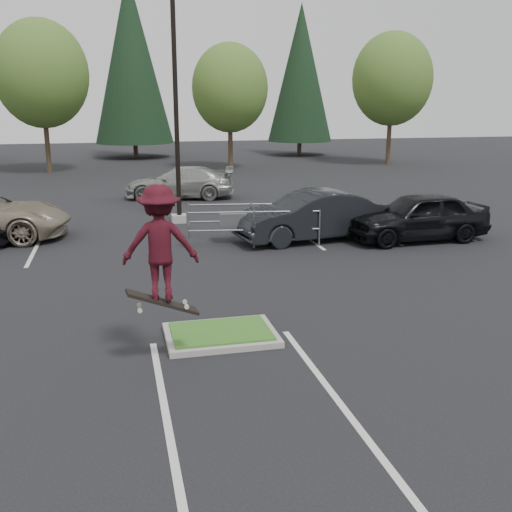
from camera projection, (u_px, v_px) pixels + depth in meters
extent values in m
plane|color=black|center=(221.00, 338.00, 12.01)|extent=(120.00, 120.00, 0.00)
cube|color=#9C9992|center=(221.00, 335.00, 12.00)|extent=(2.20, 1.60, 0.12)
cube|color=#21561B|center=(221.00, 331.00, 11.98)|extent=(1.95, 1.35, 0.05)
cube|color=silver|center=(36.00, 247.00, 19.48)|extent=(0.12, 5.20, 0.01)
cube|color=silver|center=(300.00, 233.00, 21.49)|extent=(0.12, 5.20, 0.01)
cube|color=silver|center=(370.00, 229.00, 22.10)|extent=(0.12, 5.20, 0.01)
cube|color=silver|center=(436.00, 226.00, 22.70)|extent=(0.12, 5.20, 0.01)
cube|color=silver|center=(167.00, 421.00, 8.89)|extent=(0.12, 6.00, 0.01)
cube|color=silver|center=(338.00, 401.00, 9.49)|extent=(0.12, 6.00, 0.01)
cube|color=#9C9992|center=(180.00, 218.00, 23.39)|extent=(0.60, 0.60, 0.30)
cylinder|color=black|center=(175.00, 90.00, 22.16)|extent=(0.18, 0.18, 10.00)
cylinder|color=#38281C|center=(48.00, 146.00, 38.95)|extent=(0.32, 0.32, 3.50)
ellipsoid|color=#356525|center=(41.00, 74.00, 37.81)|extent=(5.89, 5.89, 6.77)
sphere|color=#356525|center=(52.00, 86.00, 37.85)|extent=(3.68, 3.68, 3.68)
sphere|color=#356525|center=(35.00, 83.00, 38.22)|extent=(4.05, 4.05, 4.05)
cylinder|color=#38281C|center=(230.00, 147.00, 41.03)|extent=(0.32, 0.32, 3.04)
ellipsoid|color=#356525|center=(230.00, 88.00, 40.04)|extent=(5.12, 5.12, 5.89)
sphere|color=#356525|center=(240.00, 98.00, 40.06)|extent=(3.20, 3.20, 3.20)
sphere|color=#356525|center=(222.00, 95.00, 40.43)|extent=(3.52, 3.52, 3.52)
cylinder|color=#38281C|center=(389.00, 141.00, 44.14)|extent=(0.32, 0.32, 3.42)
ellipsoid|color=#356525|center=(392.00, 79.00, 43.03)|extent=(5.76, 5.76, 6.62)
sphere|color=#356525|center=(401.00, 89.00, 43.06)|extent=(3.60, 3.60, 3.60)
sphere|color=#356525|center=(383.00, 87.00, 43.43)|extent=(3.96, 3.96, 3.96)
cylinder|color=#38281C|center=(136.00, 150.00, 50.00)|extent=(0.36, 0.36, 1.20)
cone|color=black|center=(131.00, 59.00, 48.17)|extent=(6.38, 6.38, 13.30)
cylinder|color=#38281C|center=(299.00, 148.00, 52.19)|extent=(0.36, 0.36, 1.20)
cone|color=black|center=(301.00, 73.00, 50.61)|extent=(5.50, 5.50, 11.30)
cylinder|color=gray|center=(188.00, 230.00, 19.07)|extent=(0.06, 0.06, 1.22)
cylinder|color=gray|center=(189.00, 221.00, 20.50)|extent=(0.06, 0.06, 1.22)
cylinder|color=gray|center=(254.00, 229.00, 19.23)|extent=(0.06, 0.06, 1.22)
cylinder|color=gray|center=(251.00, 220.00, 20.67)|extent=(0.06, 0.06, 1.22)
cylinder|color=gray|center=(319.00, 228.00, 19.40)|extent=(0.06, 0.06, 1.22)
cylinder|color=gray|center=(312.00, 219.00, 20.84)|extent=(0.06, 0.06, 1.22)
cylinder|color=gray|center=(254.00, 230.00, 19.24)|extent=(4.22, 0.70, 0.05)
cylinder|color=gray|center=(254.00, 212.00, 19.09)|extent=(4.22, 0.70, 0.05)
cylinder|color=gray|center=(251.00, 221.00, 20.68)|extent=(4.22, 0.70, 0.05)
cylinder|color=gray|center=(251.00, 204.00, 20.53)|extent=(4.22, 0.70, 0.05)
cube|color=gray|center=(233.00, 220.00, 19.86)|extent=(0.98, 0.68, 0.51)
cube|color=black|center=(163.00, 302.00, 10.50)|extent=(1.28, 0.48, 0.54)
cylinder|color=beige|center=(140.00, 310.00, 10.31)|extent=(0.08, 0.05, 0.08)
cylinder|color=beige|center=(139.00, 305.00, 10.56)|extent=(0.08, 0.05, 0.08)
cylinder|color=beige|center=(187.00, 307.00, 10.49)|extent=(0.08, 0.05, 0.08)
cylinder|color=beige|center=(185.00, 302.00, 10.74)|extent=(0.08, 0.05, 0.08)
imported|color=maroon|center=(160.00, 243.00, 10.24)|extent=(1.37, 0.88, 2.02)
imported|color=black|center=(311.00, 216.00, 20.23)|extent=(5.29, 2.51, 1.68)
imported|color=black|center=(418.00, 217.00, 20.19)|extent=(4.89, 2.12, 1.64)
imported|color=#9D9E99|center=(181.00, 183.00, 29.05)|extent=(5.56, 3.19, 1.52)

